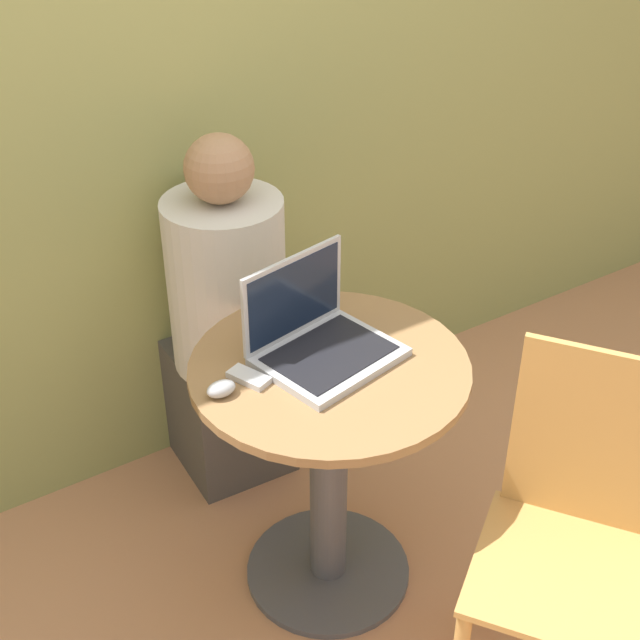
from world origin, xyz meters
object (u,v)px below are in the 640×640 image
at_px(cell_phone, 249,377).
at_px(person_seated, 223,337).
at_px(chair_empty, 571,540).
at_px(laptop, 318,338).

bearing_deg(cell_phone, person_seated, 69.98).
height_order(chair_empty, person_seated, person_seated).
xyz_separation_m(cell_phone, person_seated, (0.20, 0.55, -0.27)).
distance_m(cell_phone, chair_empty, 0.83).
height_order(laptop, cell_phone, laptop).
relative_size(laptop, person_seated, 0.32).
relative_size(laptop, cell_phone, 3.22).
height_order(laptop, chair_empty, laptop).
bearing_deg(laptop, cell_phone, -179.21).
bearing_deg(chair_empty, person_seated, 103.92).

